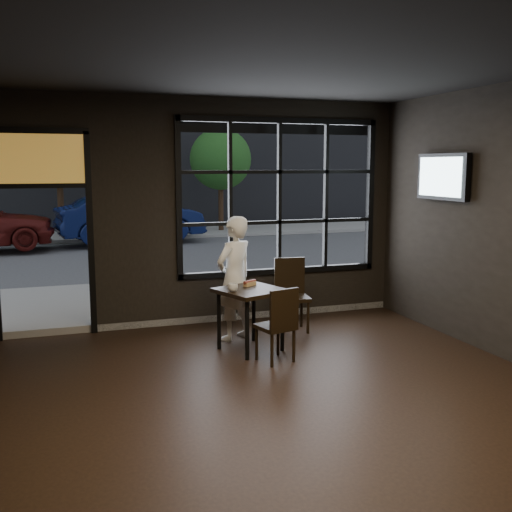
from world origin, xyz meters
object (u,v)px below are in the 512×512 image
object	(u,v)px
man	(234,278)
chair_near	(275,324)
cafe_table	(251,319)
navy_car	(131,217)

from	to	relation	value
man	chair_near	bearing A→B (deg)	70.54
chair_near	cafe_table	bearing A→B (deg)	-89.88
cafe_table	navy_car	distance (m)	10.72
man	navy_car	xyz separation A→B (m)	(-0.08, 10.20, -0.02)
cafe_table	chair_near	bearing A→B (deg)	-95.63
man	navy_car	distance (m)	10.20
chair_near	man	world-z (taller)	man
navy_car	chair_near	bearing A→B (deg)	174.10
navy_car	man	bearing A→B (deg)	173.18
man	navy_car	world-z (taller)	man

